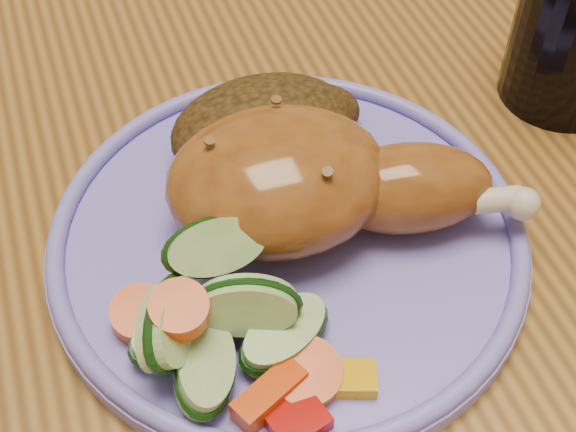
{
  "coord_description": "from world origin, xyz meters",
  "views": [
    {
      "loc": [
        -0.14,
        -0.41,
        1.1
      ],
      "look_at": [
        -0.05,
        -0.15,
        0.78
      ],
      "focal_mm": 50.0,
      "sensor_mm": 36.0,
      "label": 1
    }
  ],
  "objects": [
    {
      "name": "plate",
      "position": [
        -0.05,
        -0.15,
        0.76
      ],
      "size": [
        0.26,
        0.26,
        0.01
      ],
      "primitive_type": "cylinder",
      "color": "#7770DC",
      "rests_on": "dining_table"
    },
    {
      "name": "rice_pilaf",
      "position": [
        -0.04,
        -0.08,
        0.78
      ],
      "size": [
        0.12,
        0.08,
        0.05
      ],
      "color": "#442E11",
      "rests_on": "plate"
    },
    {
      "name": "vegetable_pile",
      "position": [
        -0.1,
        -0.2,
        0.78
      ],
      "size": [
        0.12,
        0.12,
        0.06
      ],
      "color": "#A50A05",
      "rests_on": "plate"
    },
    {
      "name": "plate_rim",
      "position": [
        -0.05,
        -0.15,
        0.77
      ],
      "size": [
        0.26,
        0.26,
        0.01
      ],
      "primitive_type": "torus",
      "color": "#7770DC",
      "rests_on": "plate"
    },
    {
      "name": "chicken_leg",
      "position": [
        -0.03,
        -0.14,
        0.79
      ],
      "size": [
        0.19,
        0.12,
        0.06
      ],
      "color": "#92541E",
      "rests_on": "plate"
    },
    {
      "name": "dining_table",
      "position": [
        0.0,
        0.0,
        0.67
      ],
      "size": [
        0.9,
        1.4,
        0.75
      ],
      "color": "olive",
      "rests_on": "ground"
    }
  ]
}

